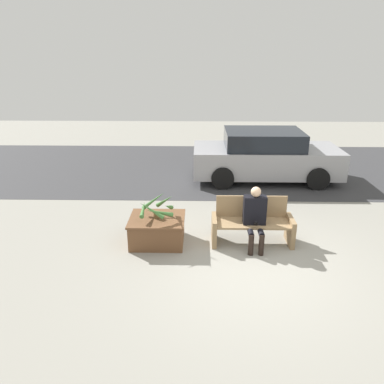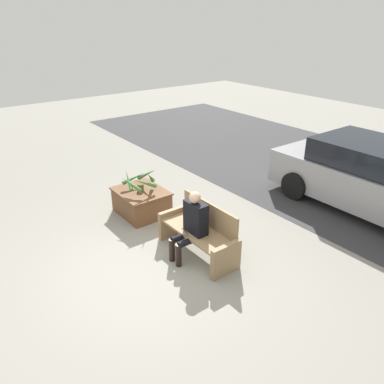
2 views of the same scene
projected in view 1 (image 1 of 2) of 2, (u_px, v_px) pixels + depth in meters
name	position (u px, v px, depth m)	size (l,w,h in m)	color
ground_plane	(254.00, 266.00, 6.82)	(30.00, 30.00, 0.00)	gray
road_surface	(229.00, 168.00, 12.55)	(20.00, 6.00, 0.01)	#38383A
bench	(252.00, 223.00, 7.55)	(1.62, 0.59, 0.92)	#8C704C
person_seated	(255.00, 215.00, 7.28)	(0.44, 0.60, 1.23)	black
planter_box	(157.00, 229.00, 7.56)	(1.10, 0.94, 0.54)	brown
potted_plant	(157.00, 207.00, 7.36)	(0.69, 0.73, 0.50)	brown
parked_car	(265.00, 156.00, 11.17)	(4.30, 1.98, 1.49)	#99999E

